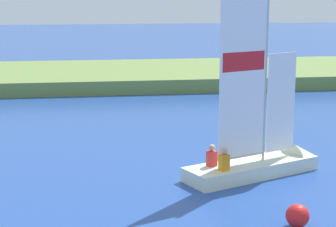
{
  "coord_description": "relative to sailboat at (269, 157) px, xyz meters",
  "views": [
    {
      "loc": [
        -0.89,
        -9.35,
        5.45
      ],
      "look_at": [
        2.03,
        11.08,
        1.2
      ],
      "focal_mm": 62.08,
      "sensor_mm": 36.0,
      "label": 1
    }
  ],
  "objects": [
    {
      "name": "shore_bank",
      "position": [
        -4.71,
        19.96,
        -0.08
      ],
      "size": [
        80.0,
        10.65,
        0.79
      ],
      "primitive_type": "cube",
      "color": "olive",
      "rests_on": "ground"
    },
    {
      "name": "sailboat",
      "position": [
        0.0,
        0.0,
        0.0
      ],
      "size": [
        4.99,
        3.06,
        6.0
      ],
      "rotation": [
        0.0,
        0.0,
        0.41
      ],
      "color": "silver",
      "rests_on": "ground"
    },
    {
      "name": "channel_buoy",
      "position": [
        -0.7,
        -4.35,
        -0.19
      ],
      "size": [
        0.57,
        0.57,
        0.57
      ],
      "primitive_type": "sphere",
      "color": "red",
      "rests_on": "ground"
    }
  ]
}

